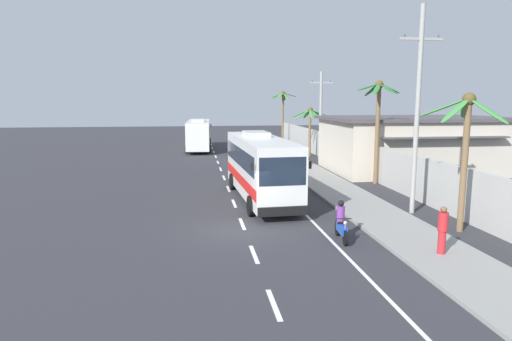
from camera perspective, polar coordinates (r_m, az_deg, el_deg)
name	(u,v)px	position (r m, az deg, el deg)	size (l,w,h in m)	color
ground_plane	(244,230)	(20.09, -1.48, -7.58)	(160.00, 160.00, 0.00)	#303035
sidewalk_kerb	(327,183)	(31.00, 8.99, -1.63)	(3.20, 90.00, 0.14)	gray
lane_markings	(251,175)	(34.38, -0.60, -0.58)	(3.52, 71.00, 0.01)	white
boundary_wall	(359,158)	(35.78, 13.02, 1.61)	(0.24, 60.00, 2.53)	#B2B2AD
coach_bus_foreground	(260,165)	(25.77, 0.55, 0.69)	(3.25, 10.72, 3.86)	silver
coach_bus_far_lane	(199,134)	(51.94, -7.32, 4.69)	(3.17, 11.27, 3.60)	white
motorcycle_beside_bus	(341,224)	(18.87, 10.83, -6.74)	(0.56, 1.96, 1.65)	black
motorcycle_trailing	(279,165)	(35.40, 3.00, 0.76)	(0.56, 1.96, 1.61)	black
pedestrian_near_kerb	(302,156)	(38.12, 5.83, 1.85)	(0.36, 0.36, 1.67)	gold
pedestrian_midwalk	(284,152)	(41.33, 3.53, 2.41)	(0.36, 0.36, 1.61)	gold
pedestrian_far_walk	(443,229)	(17.79, 22.71, -6.90)	(0.36, 0.36, 1.78)	red
utility_pole_nearest	(418,108)	(23.68, 19.92, 7.49)	(2.17, 0.24, 10.28)	#9E9E99
utility_pole_mid	(321,117)	(39.76, 8.24, 6.81)	(2.04, 0.24, 8.14)	#9E9E99
palm_nearest	(467,131)	(21.09, 25.31, 4.55)	(3.68, 3.74, 6.04)	brown
palm_second	(378,111)	(31.48, 15.32, 7.36)	(3.00, 2.69, 7.02)	brown
palm_third	(283,105)	(58.64, 3.41, 8.29)	(3.63, 3.34, 6.86)	brown
palm_fourth	(310,119)	(45.31, 6.92, 6.55)	(3.79, 3.79, 4.99)	brown
roadside_building	(414,144)	(38.37, 19.47, 3.23)	(14.15, 9.64, 4.38)	beige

